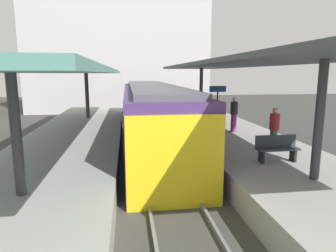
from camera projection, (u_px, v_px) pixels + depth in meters
ground_plane at (158, 165)px, 12.51m from camera, size 80.00×80.00×0.00m
platform_left at (65, 157)px, 11.90m from camera, size 4.40×28.00×1.00m
platform_right at (244, 151)px, 12.94m from camera, size 4.40×28.00×1.00m
track_ballast at (158, 163)px, 12.49m from camera, size 3.20×28.00×0.20m
rail_near_side at (141, 160)px, 12.36m from camera, size 0.08×28.00×0.14m
rail_far_side at (175, 159)px, 12.56m from camera, size 0.08×28.00×0.14m
commuter_train at (151, 115)px, 15.20m from camera, size 2.78×15.34×3.10m
canopy_left at (66, 72)px, 12.66m from camera, size 4.18×21.00×3.04m
canopy_right at (235, 65)px, 13.64m from camera, size 4.18×21.00×3.38m
platform_bench at (277, 148)px, 9.61m from camera, size 1.40×0.41×0.86m
platform_sign at (218, 97)px, 15.62m from camera, size 0.90×0.08×2.21m
litter_bin at (205, 124)px, 14.53m from camera, size 0.44×0.44×0.80m
passenger_near_bench at (274, 129)px, 10.94m from camera, size 0.36×0.36×1.61m
passenger_mid_platform at (234, 114)px, 14.41m from camera, size 0.36×0.36×1.71m
station_building_backdrop at (119, 58)px, 30.77m from camera, size 18.00×6.00×11.00m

